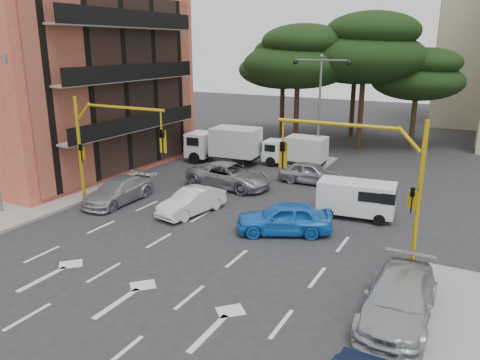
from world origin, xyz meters
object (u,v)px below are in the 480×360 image
Objects in this scene: signal_mast_left at (104,139)px; car_white_hatch at (192,202)px; car_silver_cross_a at (229,175)px; box_truck_b at (295,151)px; car_silver_wagon at (118,191)px; street_lamp_center at (320,92)px; box_truck_a at (223,145)px; signal_mast_right at (372,172)px; van_white at (356,199)px; car_silver_parked at (399,299)px; car_blue_compact at (284,218)px; car_silver_cross_b at (311,173)px.

signal_mast_left is 5.53m from car_white_hatch.
box_truck_b reaches higher than car_silver_cross_a.
signal_mast_left reaches higher than car_silver_wagon.
box_truck_b reaches higher than car_white_hatch.
street_lamp_center reaches higher than box_truck_a.
street_lamp_center reaches higher than car_silver_cross_a.
van_white is at bearing 108.28° from signal_mast_right.
car_silver_parked is 9.42m from van_white.
car_silver_wagon reaches higher than car_white_hatch.
van_white is (-3.62, 8.70, 0.21)m from car_silver_parked.
street_lamp_center is 1.70× the size of box_truck_b.
box_truck_a is (0.72, 10.63, 0.69)m from car_silver_wagon.
box_truck_b is (-10.19, 17.00, 0.39)m from car_silver_parked.
box_truck_b is at bearing 68.52° from signal_mast_left.
van_white reaches higher than car_blue_compact.
car_silver_wagon is (-14.11, 1.31, -3.20)m from signal_mast_right.
car_silver_cross_b is at bearing -109.40° from box_truck_a.
box_truck_a reaches higher than car_silver_cross_b.
car_silver_wagon is 11.98m from car_silver_cross_b.
car_silver_wagon is 0.92× the size of car_silver_parked.
street_lamp_center is at bearing -77.20° from box_truck_a.
van_white is at bearing -143.74° from box_truck_b.
car_silver_parked is (11.93, -10.29, -0.01)m from car_silver_cross_a.
car_silver_cross_a is at bearing 145.90° from signal_mast_right.
box_truck_a is at bearing 88.96° from signal_mast_left.
car_white_hatch is 0.90× the size of car_blue_compact.
box_truck_b reaches higher than car_blue_compact.
car_white_hatch is 0.98× the size of car_silver_cross_b.
signal_mast_right is 15.65m from street_lamp_center.
car_silver_cross_a is (-5.89, 5.32, -0.01)m from car_blue_compact.
box_truck_b is (5.32, 13.51, -2.76)m from signal_mast_left.
box_truck_a is (-3.36, 5.14, 0.62)m from car_silver_cross_a.
signal_mast_right reaches higher than car_white_hatch.
street_lamp_center reaches higher than box_truck_b.
car_silver_parked is at bearing -63.57° from street_lamp_center.
van_white is at bearing -141.01° from car_silver_cross_b.
car_silver_cross_b is (7.80, 9.94, -3.19)m from signal_mast_left.
car_silver_wagon is at bearing -114.77° from car_blue_compact.
box_truck_a reaches higher than van_white.
van_white reaches higher than car_silver_wagon.
car_blue_compact reaches higher than car_silver_wagon.
signal_mast_left is 1.18× the size of car_silver_parked.
signal_mast_left is at bearing 174.25° from box_truck_a.
car_silver_wagon is at bearing -164.00° from car_white_hatch.
van_white is at bearing -96.93° from car_silver_cross_a.
box_truck_b is (-1.49, -0.50, -4.30)m from street_lamp_center.
van_white is at bearing 121.28° from car_blue_compact.
signal_mast_right reaches higher than car_blue_compact.
box_truck_a reaches higher than car_silver_parked.
car_silver_cross_a reaches higher than car_silver_parked.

